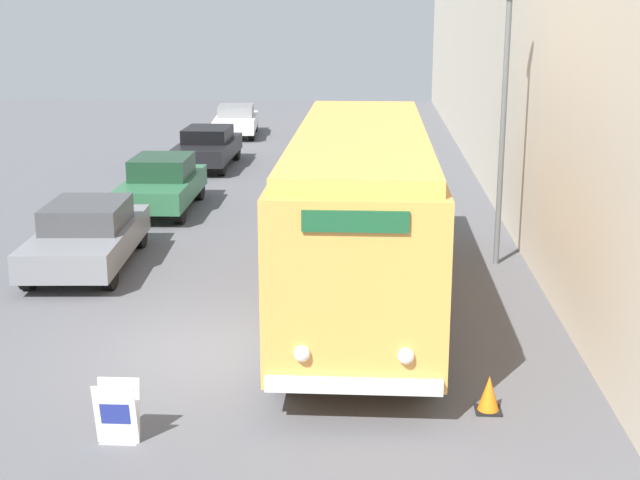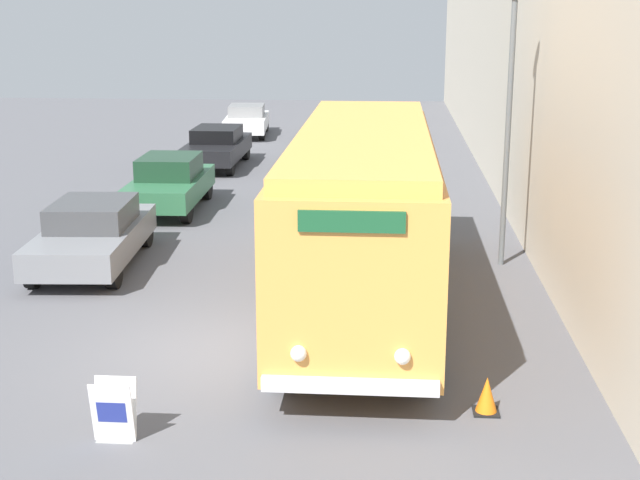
# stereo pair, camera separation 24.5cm
# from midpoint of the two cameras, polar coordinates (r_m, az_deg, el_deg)

# --- Properties ---
(ground_plane) EXTENTS (80.00, 80.00, 0.00)m
(ground_plane) POSITION_cam_midpoint_polar(r_m,az_deg,el_deg) (14.81, -7.81, -7.19)
(ground_plane) COLOR #56565B
(building_wall_right) EXTENTS (0.30, 60.00, 7.30)m
(building_wall_right) POSITION_cam_midpoint_polar(r_m,az_deg,el_deg) (23.78, 11.95, 9.99)
(building_wall_right) COLOR beige
(building_wall_right) RESTS_ON ground_plane
(vintage_bus) EXTENTS (2.49, 10.22, 3.35)m
(vintage_bus) POSITION_cam_midpoint_polar(r_m,az_deg,el_deg) (16.42, 2.19, 2.05)
(vintage_bus) COLOR black
(vintage_bus) RESTS_ON ground_plane
(sign_board) EXTENTS (0.55, 0.32, 0.85)m
(sign_board) POSITION_cam_midpoint_polar(r_m,az_deg,el_deg) (12.02, -13.44, -10.75)
(sign_board) COLOR gray
(sign_board) RESTS_ON ground_plane
(streetlamp) EXTENTS (0.36, 0.36, 5.97)m
(streetlamp) POSITION_cam_midpoint_polar(r_m,az_deg,el_deg) (19.27, 11.41, 9.75)
(streetlamp) COLOR #595E60
(streetlamp) RESTS_ON ground_plane
(parked_car_near) EXTENTS (2.18, 4.70, 1.41)m
(parked_car_near) POSITION_cam_midpoint_polar(r_m,az_deg,el_deg) (19.89, -15.01, 0.33)
(parked_car_near) COLOR black
(parked_car_near) RESTS_ON ground_plane
(parked_car_mid) EXTENTS (1.88, 4.41, 1.50)m
(parked_car_mid) POSITION_cam_midpoint_polar(r_m,az_deg,el_deg) (24.94, -10.35, 3.60)
(parked_car_mid) COLOR black
(parked_car_mid) RESTS_ON ground_plane
(parked_car_far) EXTENTS (1.80, 4.60, 1.39)m
(parked_car_far) POSITION_cam_midpoint_polar(r_m,az_deg,el_deg) (31.54, -7.43, 5.96)
(parked_car_far) COLOR black
(parked_car_far) RESTS_ON ground_plane
(parked_car_distant) EXTENTS (2.08, 4.33, 1.33)m
(parked_car_distant) POSITION_cam_midpoint_polar(r_m,az_deg,el_deg) (39.12, -5.57, 7.64)
(parked_car_distant) COLOR black
(parked_car_distant) RESTS_ON ground_plane
(traffic_cone) EXTENTS (0.36, 0.36, 0.53)m
(traffic_cone) POSITION_cam_midpoint_polar(r_m,az_deg,el_deg) (12.79, 10.21, -9.69)
(traffic_cone) COLOR black
(traffic_cone) RESTS_ON ground_plane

